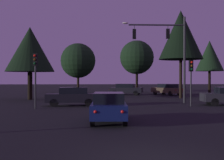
# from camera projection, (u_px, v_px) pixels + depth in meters

# --- Properties ---
(ground_plane) EXTENTS (168.00, 168.00, 0.00)m
(ground_plane) POSITION_uv_depth(u_px,v_px,m) (109.00, 99.00, 32.39)
(ground_plane) COLOR black
(ground_plane) RESTS_ON ground
(traffic_signal_mast_arm) EXTENTS (5.82, 0.41, 7.89)m
(traffic_signal_mast_arm) POSITION_uv_depth(u_px,v_px,m) (168.00, 45.00, 26.99)
(traffic_signal_mast_arm) COLOR #232326
(traffic_signal_mast_arm) RESTS_ON ground
(traffic_light_corner_left) EXTENTS (0.33, 0.37, 3.71)m
(traffic_light_corner_left) POSITION_uv_depth(u_px,v_px,m) (191.00, 73.00, 23.79)
(traffic_light_corner_left) COLOR #232326
(traffic_light_corner_left) RESTS_ON ground
(traffic_light_corner_right) EXTENTS (0.34, 0.37, 4.08)m
(traffic_light_corner_right) POSITION_uv_depth(u_px,v_px,m) (35.00, 70.00, 21.72)
(traffic_light_corner_right) COLOR #232326
(traffic_light_corner_right) RESTS_ON ground
(car_nearside_lane) EXTENTS (1.94, 4.31, 1.52)m
(car_nearside_lane) POSITION_uv_depth(u_px,v_px,m) (109.00, 107.00, 15.17)
(car_nearside_lane) COLOR #0F1947
(car_nearside_lane) RESTS_ON ground
(car_crossing_left) EXTENTS (4.28, 1.86, 1.52)m
(car_crossing_left) POSITION_uv_depth(u_px,v_px,m) (72.00, 96.00, 24.15)
(car_crossing_left) COLOR black
(car_crossing_left) RESTS_ON ground
(car_far_lane) EXTENTS (4.69, 3.03, 1.52)m
(car_far_lane) POSITION_uv_depth(u_px,v_px,m) (126.00, 89.00, 40.27)
(car_far_lane) COLOR black
(car_far_lane) RESTS_ON ground
(car_parked_lot) EXTENTS (3.80, 4.85, 1.52)m
(car_parked_lot) POSITION_uv_depth(u_px,v_px,m) (167.00, 89.00, 39.96)
(car_parked_lot) COLOR #473828
(car_parked_lot) RESTS_ON ground
(tree_behind_sign) EXTENTS (3.86, 3.86, 7.55)m
(tree_behind_sign) POSITION_uv_depth(u_px,v_px,m) (210.00, 56.00, 41.36)
(tree_behind_sign) COLOR black
(tree_behind_sign) RESTS_ON ground
(tree_left_far) EXTENTS (5.34, 5.34, 8.25)m
(tree_left_far) POSITION_uv_depth(u_px,v_px,m) (137.00, 57.00, 46.58)
(tree_left_far) COLOR black
(tree_left_far) RESTS_ON ground
(tree_center_horizon) EXTENTS (5.15, 5.15, 7.71)m
(tree_center_horizon) POSITION_uv_depth(u_px,v_px,m) (30.00, 49.00, 31.29)
(tree_center_horizon) COLOR black
(tree_center_horizon) RESTS_ON ground
(tree_right_cluster) EXTENTS (4.98, 4.98, 9.99)m
(tree_right_cluster) POSITION_uv_depth(u_px,v_px,m) (181.00, 35.00, 33.53)
(tree_right_cluster) COLOR black
(tree_right_cluster) RESTS_ON ground
(tree_lot_edge) EXTENTS (5.50, 5.50, 7.82)m
(tree_lot_edge) POSITION_uv_depth(u_px,v_px,m) (78.00, 61.00, 46.66)
(tree_lot_edge) COLOR black
(tree_lot_edge) RESTS_ON ground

